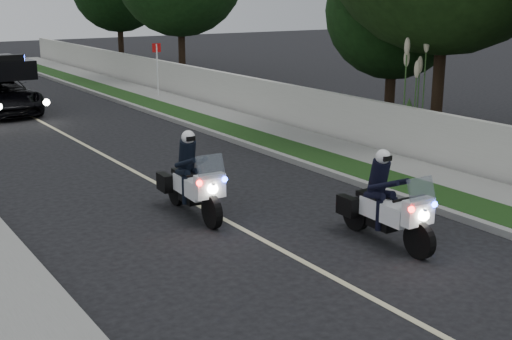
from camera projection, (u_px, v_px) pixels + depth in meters
The scene contains 15 objects.
ground at pixel (295, 258), 12.11m from camera, with size 120.00×120.00×0.00m, color black.
curb_right at pixel (215, 134), 22.34m from camera, with size 0.20×60.00×0.15m, color gray.
grass_verge at pixel (233, 131), 22.71m from camera, with size 1.20×60.00×0.16m, color #193814.
sidewalk_right at pixel (265, 127), 23.41m from camera, with size 1.40×60.00×0.16m, color gray.
property_wall at pixel (288, 106), 23.76m from camera, with size 0.22×60.00×1.50m, color beige.
lane_marking at pixel (97, 151), 20.18m from camera, with size 0.12×50.00×0.01m, color #BFB78C.
police_moto_left at pixel (193, 215), 14.40m from camera, with size 0.76×2.16×1.84m, color white, non-canonical shape.
police_moto_right at pixel (384, 243), 12.83m from camera, with size 0.74×2.13×1.81m, color white, non-canonical shape.
police_suv at pixel (1, 113), 26.62m from camera, with size 2.39×5.16×2.51m, color black.
sign_post at pixel (158, 99), 30.16m from camera, with size 0.40×0.40×2.54m, color #A6270B, non-canonical shape.
pampas_far at pixel (406, 153), 19.96m from camera, with size 1.29×1.29×3.68m, color #C3B896, non-canonical shape.
tree_right_b at pixel (434, 143), 21.34m from camera, with size 7.65×7.65×12.75m, color #1D3C14, non-canonical shape.
tree_right_c at pixel (388, 126), 23.98m from camera, with size 4.69×4.69×7.81m, color #143410, non-canonical shape.
tree_right_d at pixel (183, 82), 35.65m from camera, with size 6.62×6.62×11.04m, color #173C14, non-canonical shape.
tree_right_e at pixel (122, 65), 44.03m from camera, with size 5.93×5.93×9.88m, color black, non-canonical shape.
Camera 1 is at (-6.80, -9.05, 4.62)m, focal length 47.22 mm.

